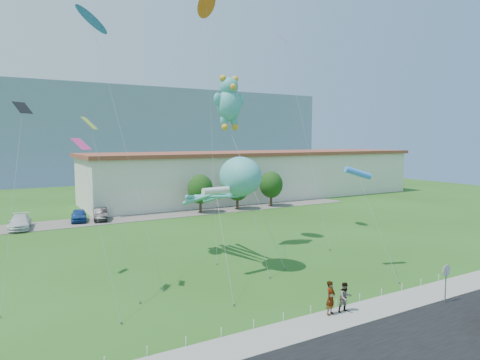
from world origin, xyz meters
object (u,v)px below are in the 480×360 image
at_px(parked_car_blue, 79,215).
at_px(teddy_bear_kite, 229,101).
at_px(pedestrian_left, 331,298).
at_px(pedestrian_right, 345,297).
at_px(stop_sign, 446,274).
at_px(octopus_kite, 232,184).
at_px(warehouse, 258,174).
at_px(parked_car_black, 101,214).
at_px(parked_car_white, 20,222).

height_order(parked_car_blue, teddy_bear_kite, teddy_bear_kite).
relative_size(pedestrian_left, parked_car_blue, 0.44).
height_order(pedestrian_right, teddy_bear_kite, teddy_bear_kite).
bearing_deg(stop_sign, octopus_kite, 120.16).
xyz_separation_m(pedestrian_left, teddy_bear_kite, (2.20, 16.47, 12.72)).
relative_size(warehouse, parked_car_black, 13.20).
bearing_deg(pedestrian_right, octopus_kite, 105.10).
xyz_separation_m(warehouse, octopus_kite, (-24.41, -34.60, 2.64)).
relative_size(warehouse, parked_car_blue, 13.53).
bearing_deg(parked_car_blue, stop_sign, -58.39).
bearing_deg(parked_car_black, parked_car_blue, -179.02).
xyz_separation_m(stop_sign, parked_car_white, (-22.21, 38.58, -1.02)).
xyz_separation_m(warehouse, pedestrian_left, (-24.21, -46.13, -3.02)).
bearing_deg(pedestrian_left, octopus_kite, 70.84).
distance_m(parked_car_white, octopus_kite, 29.38).
bearing_deg(pedestrian_left, parked_car_white, 91.53).
distance_m(stop_sign, pedestrian_left, 8.02).
xyz_separation_m(warehouse, parked_car_black, (-29.43, -8.74, -3.30)).
xyz_separation_m(stop_sign, pedestrian_left, (-7.71, 2.08, -0.77)).
bearing_deg(parked_car_black, parked_car_white, -162.22).
relative_size(stop_sign, parked_car_white, 0.46).
height_order(warehouse, pedestrian_right, warehouse).
xyz_separation_m(parked_car_black, octopus_kite, (5.02, -25.86, 5.95)).
relative_size(parked_car_blue, teddy_bear_kite, 0.28).
bearing_deg(octopus_kite, parked_car_black, 100.99).
relative_size(pedestrian_right, teddy_bear_kite, 0.11).
bearing_deg(pedestrian_right, parked_car_black, 108.62).
distance_m(warehouse, teddy_bear_kite, 38.18).
xyz_separation_m(pedestrian_left, parked_car_black, (-5.22, 37.39, -0.28)).
distance_m(pedestrian_left, teddy_bear_kite, 20.93).
xyz_separation_m(pedestrian_left, parked_car_blue, (-7.81, 37.91, -0.27)).
bearing_deg(pedestrian_left, teddy_bear_kite, 62.25).
relative_size(warehouse, stop_sign, 24.40).
bearing_deg(parked_car_blue, teddy_bear_kite, -54.56).
bearing_deg(parked_car_black, octopus_kite, -66.69).
bearing_deg(parked_car_black, pedestrian_left, -69.74).
height_order(pedestrian_left, teddy_bear_kite, teddy_bear_kite).
relative_size(parked_car_blue, parked_car_black, 0.98).
distance_m(warehouse, parked_car_white, 40.03).
bearing_deg(parked_car_white, parked_car_black, 13.06).
distance_m(warehouse, parked_car_black, 30.88).
distance_m(stop_sign, octopus_kite, 16.48).
bearing_deg(stop_sign, parked_car_black, 108.14).
distance_m(parked_car_blue, teddy_bear_kite, 26.99).
relative_size(stop_sign, parked_car_blue, 0.55).
xyz_separation_m(octopus_kite, teddy_bear_kite, (2.40, 4.95, 7.06)).
relative_size(warehouse, pedestrian_right, 34.15).
xyz_separation_m(pedestrian_left, octopus_kite, (-0.20, 11.53, 5.67)).
xyz_separation_m(pedestrian_left, pedestrian_right, (1.01, -0.15, -0.11)).
xyz_separation_m(stop_sign, parked_car_black, (-12.93, 39.47, -1.05)).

